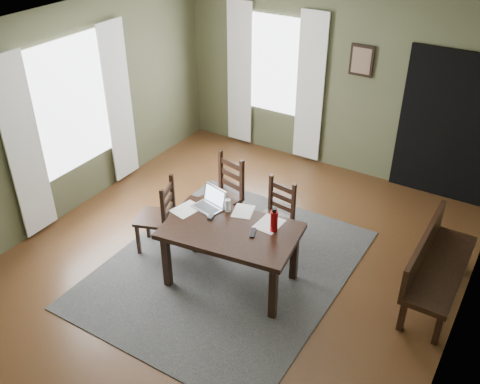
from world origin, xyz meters
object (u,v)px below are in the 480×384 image
Objects in this scene: dining_table at (231,236)px; bench at (434,262)px; water_bottle at (274,221)px; chair_end at (158,216)px; chair_back_right at (275,217)px; laptop at (211,202)px; chair_back_left at (223,196)px.

bench is (1.98, 0.90, -0.15)m from dining_table.
chair_end is at bearing -174.94° from water_bottle.
laptop is (-0.53, -0.58, 0.35)m from chair_back_right.
dining_table is 2.18m from bench.
laptop is 0.84m from water_bottle.
chair_back_right is 0.80m from water_bottle.
chair_back_left is at bearing 149.03° from water_bottle.
water_bottle is at bearing 113.88° from bench.
bench is 3.78× the size of laptop.
dining_table is 0.86m from chair_back_right.
chair_back_right is 0.86m from laptop.
chair_back_left reaches higher than chair_back_right.
bench is (3.06, 0.83, 0.02)m from chair_end.
dining_table is 1.73× the size of chair_back_right.
water_bottle is at bearing -18.54° from chair_back_left.
chair_back_left is 1.29m from water_bottle.
water_bottle is (-1.57, -0.69, 0.37)m from bench.
water_bottle is at bearing -55.21° from chair_back_right.
chair_end is at bearing 105.10° from bench.
laptop is at bearing -57.32° from chair_back_left.
water_bottle reaches higher than chair_back_left.
dining_table is 0.52m from laptop.
chair_back_right reaches higher than dining_table.
dining_table is 5.51× the size of water_bottle.
chair_back_left is 2.59× the size of laptop.
water_bottle reaches higher than bench.
bench reaches higher than dining_table.
chair_end is 1.55m from water_bottle.
laptop is at bearing 84.57° from chair_end.
chair_back_left is at bearing 91.28° from bench.
bench is at bearing 28.97° from laptop.
chair_back_left reaches higher than dining_table.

